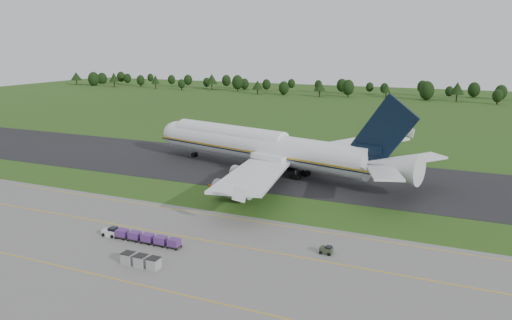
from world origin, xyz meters
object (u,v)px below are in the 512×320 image
at_px(aircraft, 264,147).
at_px(edge_markers, 235,189).
at_px(baggage_train, 139,237).
at_px(uld_row, 141,261).
at_px(utility_cart, 326,251).

relative_size(aircraft, edge_markers, 5.80).
bearing_deg(baggage_train, edge_markers, 87.65).
bearing_deg(aircraft, uld_row, -84.96).
height_order(utility_cart, edge_markers, utility_cart).
height_order(aircraft, edge_markers, aircraft).
xyz_separation_m(utility_cart, edge_markers, (-29.47, 26.52, -0.33)).
relative_size(baggage_train, utility_cart, 7.48).
height_order(baggage_train, utility_cart, baggage_train).
bearing_deg(edge_markers, baggage_train, -92.35).
bearing_deg(uld_row, baggage_train, 127.87).
distance_m(baggage_train, edge_markers, 34.57).
distance_m(aircraft, uld_row, 62.20).
bearing_deg(utility_cart, baggage_train, -165.46).
bearing_deg(uld_row, aircraft, 95.04).
xyz_separation_m(aircraft, baggage_train, (-0.70, -53.80, -5.60)).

